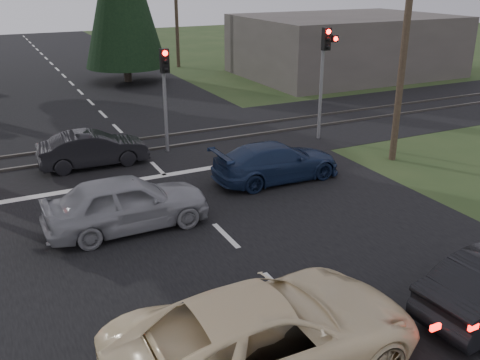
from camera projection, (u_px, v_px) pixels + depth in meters
ground at (281, 290)px, 12.23m from camera, size 120.00×120.00×0.00m
road at (150, 161)px, 20.59m from camera, size 14.00×100.00×0.01m
rail_corridor at (135, 146)px, 22.26m from camera, size 120.00×8.00×0.01m
stop_line at (165, 175)px, 19.08m from camera, size 13.00×0.35×0.00m
rail_near at (141, 151)px, 21.57m from camera, size 120.00×0.12×0.10m
rail_far at (130, 140)px, 22.91m from camera, size 120.00×0.12×0.10m
traffic_signal_right at (325, 62)px, 22.05m from camera, size 0.68×0.48×4.70m
traffic_signal_center at (165, 83)px, 20.54m from camera, size 0.32×0.48×4.10m
utility_pole_near at (406, 34)px, 19.02m from camera, size 1.80×0.26×9.00m
utility_pole_mid at (176, 2)px, 39.07m from camera, size 1.80×0.26×9.00m
building_right at (345, 45)px, 37.29m from camera, size 14.00×10.00×4.00m
cream_coupe at (267, 334)px, 9.49m from camera, size 5.79×2.69×1.61m
silver_car at (127, 203)px, 14.90m from camera, size 4.61×1.91×1.56m
blue_sedan at (276, 162)px, 18.48m from camera, size 4.56×1.86×1.32m
dark_car_far at (93, 149)px, 19.82m from camera, size 3.99×1.47×1.31m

